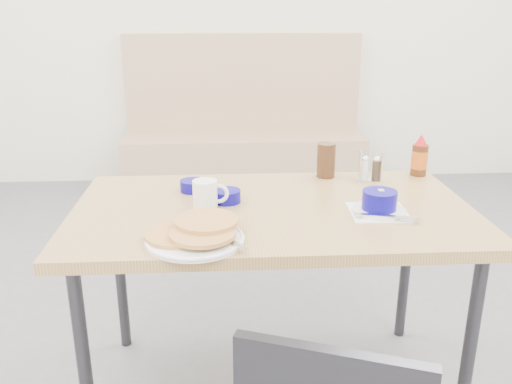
{
  "coord_description": "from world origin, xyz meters",
  "views": [
    {
      "loc": [
        -0.17,
        -1.53,
        1.43
      ],
      "look_at": [
        -0.06,
        0.24,
        0.82
      ],
      "focal_mm": 38.0,
      "sensor_mm": 36.0,
      "label": 1
    }
  ],
  "objects": [
    {
      "name": "amber_tumbler",
      "position": [
        0.25,
        0.59,
        0.83
      ],
      "size": [
        0.08,
        0.08,
        0.14
      ],
      "primitive_type": "cylinder",
      "rotation": [
        0.0,
        0.0,
        0.03
      ],
      "color": "#3D2413",
      "rests_on": "dining_table"
    },
    {
      "name": "butter_bowl",
      "position": [
        -0.16,
        0.31,
        0.78
      ],
      "size": [
        0.1,
        0.1,
        0.04
      ],
      "rotation": [
        0.0,
        0.0,
        0.4
      ],
      "color": "#090575",
      "rests_on": "dining_table"
    },
    {
      "name": "syrup_bottle",
      "position": [
        0.64,
        0.59,
        0.84
      ],
      "size": [
        0.07,
        0.07,
        0.17
      ],
      "rotation": [
        0.0,
        0.0,
        -0.3
      ],
      "color": "#47230F",
      "rests_on": "dining_table"
    },
    {
      "name": "creamer_bowl",
      "position": [
        -0.29,
        0.44,
        0.78
      ],
      "size": [
        0.09,
        0.09,
        0.04
      ],
      "rotation": [
        0.0,
        0.0,
        0.31
      ],
      "color": "#090575",
      "rests_on": "dining_table"
    },
    {
      "name": "pancake_plate",
      "position": [
        -0.26,
        -0.02,
        0.78
      ],
      "size": [
        0.31,
        0.3,
        0.05
      ],
      "rotation": [
        0.0,
        0.0,
        0.31
      ],
      "color": "white",
      "rests_on": "dining_table"
    },
    {
      "name": "grits_setting",
      "position": [
        0.36,
        0.17,
        0.79
      ],
      "size": [
        0.21,
        0.21,
        0.08
      ],
      "rotation": [
        0.0,
        0.0,
        -0.05
      ],
      "color": "white",
      "rests_on": "dining_table"
    },
    {
      "name": "condiment_caddy",
      "position": [
        0.42,
        0.53,
        0.8
      ],
      "size": [
        0.11,
        0.08,
        0.12
      ],
      "rotation": [
        0.0,
        0.0,
        -0.19
      ],
      "color": "silver",
      "rests_on": "dining_table"
    },
    {
      "name": "dining_table",
      "position": [
        0.0,
        0.25,
        0.7
      ],
      "size": [
        1.4,
        0.8,
        0.76
      ],
      "color": "tan",
      "rests_on": "ground"
    },
    {
      "name": "booth_bench",
      "position": [
        0.0,
        2.78,
        0.35
      ],
      "size": [
        1.9,
        0.56,
        1.22
      ],
      "color": "tan",
      "rests_on": "ground"
    },
    {
      "name": "wall_back",
      "position": [
        0.0,
        2.97,
        1.4
      ],
      "size": [
        5.0,
        0.06,
        2.8
      ],
      "primitive_type": "cube",
      "color": "white",
      "rests_on": "ground"
    },
    {
      "name": "coffee_mug",
      "position": [
        -0.23,
        0.26,
        0.81
      ],
      "size": [
        0.13,
        0.09,
        0.1
      ],
      "rotation": [
        0.0,
        0.0,
        0.02
      ],
      "color": "white",
      "rests_on": "dining_table"
    }
  ]
}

